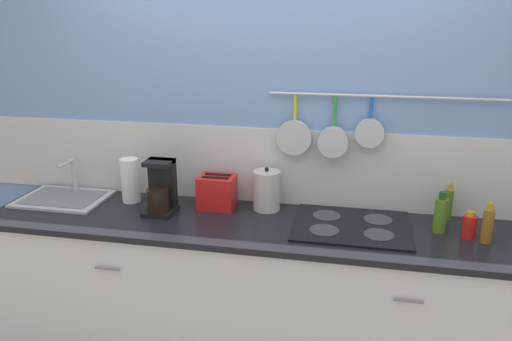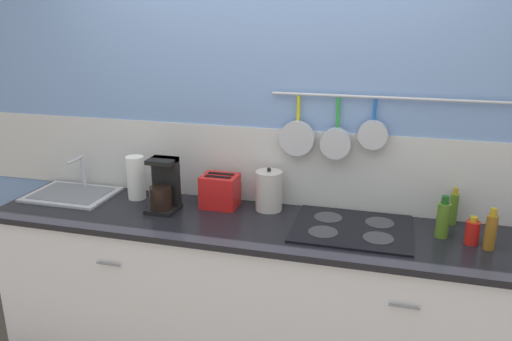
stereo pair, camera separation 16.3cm
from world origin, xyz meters
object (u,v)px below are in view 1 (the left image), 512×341
object	(u,v)px
kettle	(267,190)
bottle_vinegar	(488,225)
bottle_hot_sauce	(441,214)
paper_towel_roll	(130,180)
bottle_dish_soap	(469,226)
coffee_maker	(161,191)
bottle_sesame_oil	(448,204)
toaster	(217,192)

from	to	relation	value
kettle	bottle_vinegar	size ratio (longest dim) A/B	1.21
kettle	bottle_hot_sauce	size ratio (longest dim) A/B	1.15
paper_towel_roll	bottle_dish_soap	distance (m)	1.91
paper_towel_roll	kettle	distance (m)	0.83
coffee_maker	bottle_vinegar	distance (m)	1.73
kettle	bottle_dish_soap	bearing A→B (deg)	-9.04
kettle	bottle_sesame_oil	bearing A→B (deg)	3.21
bottle_dish_soap	bottle_sesame_oil	bearing A→B (deg)	106.97
paper_towel_roll	kettle	size ratio (longest dim) A/B	1.05
bottle_dish_soap	bottle_vinegar	distance (m)	0.09
paper_towel_roll	coffee_maker	bearing A→B (deg)	-27.02
kettle	bottle_dish_soap	xyz separation A→B (m)	(1.08, -0.17, -0.05)
coffee_maker	bottle_dish_soap	xyz separation A→B (m)	(1.66, -0.01, -0.06)
coffee_maker	toaster	size ratio (longest dim) A/B	1.38
paper_towel_roll	bottle_vinegar	world-z (taller)	paper_towel_roll
toaster	bottle_hot_sauce	size ratio (longest dim) A/B	1.01
coffee_maker	bottle_dish_soap	distance (m)	1.66
kettle	bottle_vinegar	world-z (taller)	kettle
paper_towel_roll	bottle_dish_soap	size ratio (longest dim) A/B	1.87
toaster	kettle	world-z (taller)	kettle
bottle_hot_sauce	bottle_sesame_oil	size ratio (longest dim) A/B	1.06
bottle_sesame_oil	bottle_dish_soap	xyz separation A→B (m)	(0.07, -0.23, -0.03)
toaster	bottle_dish_soap	distance (m)	1.37
paper_towel_roll	coffee_maker	size ratio (longest dim) A/B	0.87
bottle_sesame_oil	bottle_dish_soap	distance (m)	0.24
coffee_maker	kettle	size ratio (longest dim) A/B	1.21
coffee_maker	bottle_dish_soap	world-z (taller)	coffee_maker
coffee_maker	bottle_sesame_oil	bearing A→B (deg)	7.85
bottle_vinegar	kettle	bearing A→B (deg)	169.62
toaster	bottle_hot_sauce	distance (m)	1.23
bottle_hot_sauce	paper_towel_roll	bearing A→B (deg)	177.13
kettle	paper_towel_roll	bearing A→B (deg)	-177.38
bottle_dish_soap	bottle_vinegar	size ratio (longest dim) A/B	0.68
paper_towel_roll	bottle_hot_sauce	xyz separation A→B (m)	(1.77, -0.09, -0.04)
bottle_vinegar	coffee_maker	bearing A→B (deg)	178.41
paper_towel_roll	bottle_sesame_oil	bearing A→B (deg)	2.94
bottle_hot_sauce	bottle_vinegar	size ratio (longest dim) A/B	1.05
coffee_maker	bottle_vinegar	size ratio (longest dim) A/B	1.47
kettle	bottle_sesame_oil	size ratio (longest dim) A/B	1.22
bottle_sesame_oil	bottle_vinegar	bearing A→B (deg)	-61.78
bottle_hot_sauce	bottle_dish_soap	xyz separation A→B (m)	(0.14, -0.04, -0.03)
paper_towel_roll	toaster	bearing A→B (deg)	0.74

